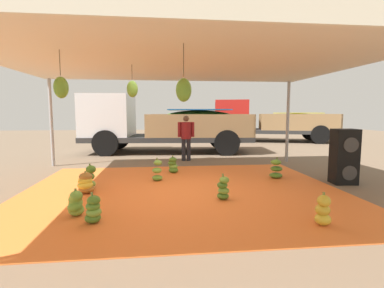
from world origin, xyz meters
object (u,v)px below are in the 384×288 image
object	(u,v)px
banana_bunch_0	(173,165)
worker_0	(186,134)
banana_bunch_7	(276,170)
banana_bunch_2	(76,204)
banana_bunch_1	(223,189)
speaker_stack	(344,157)
cargo_truck_main	(161,124)
cargo_truck_far	(268,121)
banana_bunch_6	(323,211)
banana_bunch_4	(86,184)
banana_bunch_5	(90,178)
banana_bunch_3	(157,171)
banana_bunch_8	(93,210)

from	to	relation	value
banana_bunch_0	worker_0	size ratio (longest dim) A/B	0.30
banana_bunch_7	banana_bunch_2	bearing A→B (deg)	-152.60
banana_bunch_1	speaker_stack	distance (m)	3.24
cargo_truck_main	speaker_stack	size ratio (longest dim) A/B	5.51
cargo_truck_far	speaker_stack	bearing A→B (deg)	-101.49
banana_bunch_6	cargo_truck_main	size ratio (longest dim) A/B	0.07
banana_bunch_4	banana_bunch_5	size ratio (longest dim) A/B	0.85
banana_bunch_4	cargo_truck_far	xyz separation A→B (m)	(7.82, 10.26, 0.97)
banana_bunch_2	banana_bunch_7	size ratio (longest dim) A/B	0.84
banana_bunch_7	speaker_stack	size ratio (longest dim) A/B	0.41
banana_bunch_3	speaker_stack	xyz separation A→B (m)	(4.33, -0.74, 0.40)
cargo_truck_main	cargo_truck_far	size ratio (longest dim) A/B	0.99
banana_bunch_5	banana_bunch_8	size ratio (longest dim) A/B	1.15
banana_bunch_1	banana_bunch_8	bearing A→B (deg)	-156.82
banana_bunch_0	banana_bunch_8	distance (m)	3.76
banana_bunch_8	cargo_truck_main	distance (m)	7.99
banana_bunch_0	banana_bunch_3	xyz separation A→B (m)	(-0.42, -0.90, 0.03)
banana_bunch_1	banana_bunch_8	size ratio (longest dim) A/B	1.06
banana_bunch_7	banana_bunch_3	bearing A→B (deg)	178.75
banana_bunch_4	banana_bunch_5	distance (m)	0.40
banana_bunch_2	worker_0	world-z (taller)	worker_0
banana_bunch_7	banana_bunch_0	bearing A→B (deg)	159.37
cargo_truck_main	banana_bunch_2	bearing A→B (deg)	-100.54
banana_bunch_5	banana_bunch_3	bearing A→B (deg)	20.67
banana_bunch_3	banana_bunch_1	bearing A→B (deg)	-53.17
banana_bunch_3	banana_bunch_5	size ratio (longest dim) A/B	1.03
banana_bunch_0	banana_bunch_4	world-z (taller)	banana_bunch_0
banana_bunch_5	worker_0	distance (m)	4.28
worker_0	banana_bunch_1	bearing A→B (deg)	-86.39
banana_bunch_0	cargo_truck_far	size ratio (longest dim) A/B	0.07
banana_bunch_8	worker_0	world-z (taller)	worker_0
banana_bunch_1	banana_bunch_4	world-z (taller)	banana_bunch_1
banana_bunch_4	speaker_stack	world-z (taller)	speaker_stack
banana_bunch_0	cargo_truck_far	distance (m)	10.36
banana_bunch_6	cargo_truck_main	xyz separation A→B (m)	(-2.30, 8.32, 0.98)
cargo_truck_far	banana_bunch_4	bearing A→B (deg)	-127.31
banana_bunch_5	speaker_stack	size ratio (longest dim) A/B	0.42
banana_bunch_1	cargo_truck_main	bearing A→B (deg)	99.30
banana_bunch_1	worker_0	size ratio (longest dim) A/B	0.32
banana_bunch_2	banana_bunch_7	world-z (taller)	banana_bunch_7
banana_bunch_3	cargo_truck_far	xyz separation A→B (m)	(6.37, 9.32, 0.94)
banana_bunch_3	banana_bunch_0	bearing A→B (deg)	64.97
banana_bunch_8	banana_bunch_4	bearing A→B (deg)	107.45
banana_bunch_5	cargo_truck_far	size ratio (longest dim) A/B	0.08
banana_bunch_0	banana_bunch_3	distance (m)	0.99
speaker_stack	cargo_truck_main	bearing A→B (deg)	125.14
banana_bunch_5	cargo_truck_far	bearing A→B (deg)	51.55
banana_bunch_2	banana_bunch_6	world-z (taller)	banana_bunch_6
banana_bunch_2	worker_0	xyz separation A→B (m)	(2.24, 5.18, 0.71)
banana_bunch_2	banana_bunch_5	distance (m)	1.73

